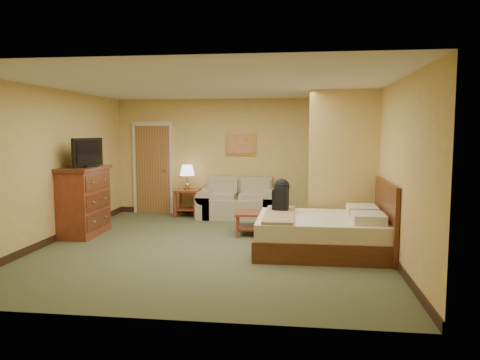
% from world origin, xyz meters
% --- Properties ---
extents(floor, '(6.00, 6.00, 0.00)m').
position_xyz_m(floor, '(0.00, 0.00, 0.00)').
color(floor, '#495033').
rests_on(floor, ground).
extents(ceiling, '(6.00, 6.00, 0.00)m').
position_xyz_m(ceiling, '(0.00, 0.00, 2.60)').
color(ceiling, white).
rests_on(ceiling, back_wall).
extents(back_wall, '(5.50, 0.02, 2.60)m').
position_xyz_m(back_wall, '(0.00, 3.00, 1.30)').
color(back_wall, tan).
rests_on(back_wall, floor).
extents(left_wall, '(0.02, 6.00, 2.60)m').
position_xyz_m(left_wall, '(-2.75, 0.00, 1.30)').
color(left_wall, tan).
rests_on(left_wall, floor).
extents(right_wall, '(0.02, 6.00, 2.60)m').
position_xyz_m(right_wall, '(2.75, 0.00, 1.30)').
color(right_wall, tan).
rests_on(right_wall, floor).
extents(partition, '(1.20, 0.15, 2.60)m').
position_xyz_m(partition, '(2.15, 0.93, 1.30)').
color(partition, tan).
rests_on(partition, floor).
extents(door, '(0.94, 0.16, 2.10)m').
position_xyz_m(door, '(-1.95, 2.96, 1.03)').
color(door, beige).
rests_on(door, floor).
extents(baseboard, '(5.50, 0.02, 0.12)m').
position_xyz_m(baseboard, '(0.00, 2.99, 0.06)').
color(baseboard, black).
rests_on(baseboard, floor).
extents(loveseat, '(1.74, 0.81, 0.88)m').
position_xyz_m(loveseat, '(0.08, 2.57, 0.29)').
color(loveseat, tan).
rests_on(loveseat, floor).
extents(side_table, '(0.54, 0.54, 0.60)m').
position_xyz_m(side_table, '(-1.07, 2.65, 0.39)').
color(side_table, maroon).
rests_on(side_table, floor).
extents(table_lamp, '(0.33, 0.33, 0.54)m').
position_xyz_m(table_lamp, '(-1.07, 2.65, 1.01)').
color(table_lamp, '#BA9344').
rests_on(table_lamp, side_table).
extents(coffee_table, '(0.71, 0.71, 0.41)m').
position_xyz_m(coffee_table, '(0.55, 1.00, 0.30)').
color(coffee_table, maroon).
rests_on(coffee_table, floor).
extents(wall_picture, '(0.68, 0.04, 0.53)m').
position_xyz_m(wall_picture, '(0.08, 2.97, 1.60)').
color(wall_picture, '#B78E3F').
rests_on(wall_picture, back_wall).
extents(dresser, '(0.61, 1.16, 1.24)m').
position_xyz_m(dresser, '(-2.48, 0.56, 0.63)').
color(dresser, maroon).
rests_on(dresser, floor).
extents(tv, '(0.27, 0.84, 0.52)m').
position_xyz_m(tv, '(-2.37, 0.56, 1.49)').
color(tv, black).
rests_on(tv, dresser).
extents(bed, '(2.05, 1.74, 1.12)m').
position_xyz_m(bed, '(1.82, -0.10, 0.31)').
color(bed, '#4B2211').
rests_on(bed, floor).
extents(backpack, '(0.26, 0.33, 0.55)m').
position_xyz_m(backpack, '(1.10, 0.27, 0.84)').
color(backpack, black).
rests_on(backpack, bed).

